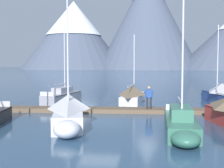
% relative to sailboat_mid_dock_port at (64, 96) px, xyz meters
% --- Properties ---
extents(ground_plane, '(700.00, 700.00, 0.00)m').
position_rel_sailboat_mid_dock_port_xyz_m(ground_plane, '(5.13, -9.46, -0.59)').
color(ground_plane, '#2D4C6B').
extents(mountain_west_summit, '(76.84, 76.84, 49.75)m').
position_rel_sailboat_mid_dock_port_xyz_m(mountain_west_summit, '(-49.94, 189.25, 25.81)').
color(mountain_west_summit, '#4C566B').
rests_on(mountain_west_summit, ground).
extents(mountain_central_massif, '(71.29, 71.29, 69.15)m').
position_rel_sailboat_mid_dock_port_xyz_m(mountain_central_massif, '(4.53, 186.79, 34.72)').
color(mountain_central_massif, '#4C566B').
rests_on(mountain_central_massif, ground).
extents(dock, '(23.55, 3.07, 0.30)m').
position_rel_sailboat_mid_dock_port_xyz_m(dock, '(5.13, -5.46, -0.44)').
color(dock, brown).
rests_on(dock, ground).
extents(sailboat_mid_dock_port, '(2.49, 6.91, 7.45)m').
position_rel_sailboat_mid_dock_port_xyz_m(sailboat_mid_dock_port, '(0.00, 0.00, 0.00)').
color(sailboat_mid_dock_port, '#93939E').
rests_on(sailboat_mid_dock_port, ground).
extents(sailboat_mid_dock_starboard, '(3.19, 6.91, 8.03)m').
position_rel_sailboat_mid_dock_port_xyz_m(sailboat_mid_dock_starboard, '(3.61, -11.02, 0.27)').
color(sailboat_mid_dock_starboard, silver).
rests_on(sailboat_mid_dock_starboard, ground).
extents(sailboat_far_berth, '(2.22, 7.52, 6.48)m').
position_rel_sailboat_mid_dock_port_xyz_m(sailboat_far_berth, '(6.60, 0.83, 0.17)').
color(sailboat_far_berth, white).
rests_on(sailboat_far_berth, ground).
extents(sailboat_outer_slip, '(1.63, 6.76, 8.06)m').
position_rel_sailboat_mid_dock_port_xyz_m(sailboat_outer_slip, '(9.95, -12.08, -0.04)').
color(sailboat_outer_slip, '#336B56').
rests_on(sailboat_outer_slip, ground).
extents(sailboat_last_slip, '(2.75, 7.10, 7.33)m').
position_rel_sailboat_mid_dock_port_xyz_m(sailboat_last_slip, '(14.64, 1.21, 0.31)').
color(sailboat_last_slip, navy).
rests_on(sailboat_last_slip, ground).
extents(person_on_dock, '(0.59, 0.22, 1.69)m').
position_rel_sailboat_mid_dock_port_xyz_m(person_on_dock, '(8.19, -5.43, 0.67)').
color(person_on_dock, '#232328').
rests_on(person_on_dock, dock).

